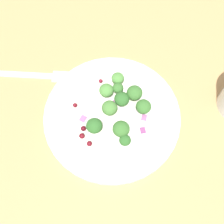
# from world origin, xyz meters

# --- Properties ---
(ground_plane) EXTENTS (1.80, 1.80, 0.02)m
(ground_plane) POSITION_xyz_m (0.00, 0.00, -0.01)
(ground_plane) COLOR tan
(plate) EXTENTS (0.25, 0.25, 0.02)m
(plate) POSITION_xyz_m (0.01, -0.02, 0.01)
(plate) COLOR white
(plate) RESTS_ON ground_plane
(dressing_pool) EXTENTS (0.14, 0.14, 0.00)m
(dressing_pool) POSITION_xyz_m (0.01, -0.02, 0.01)
(dressing_pool) COLOR white
(dressing_pool) RESTS_ON plate
(broccoli_floret_0) EXTENTS (0.02, 0.02, 0.02)m
(broccoli_floret_0) POSITION_xyz_m (-0.04, 0.03, 0.03)
(broccoli_floret_0) COLOR #ADD18E
(broccoli_floret_0) RESTS_ON plate
(broccoli_floret_1) EXTENTS (0.03, 0.03, 0.03)m
(broccoli_floret_1) POSITION_xyz_m (-0.03, 0.00, 0.03)
(broccoli_floret_1) COLOR #8EB77A
(broccoli_floret_1) RESTS_ON plate
(broccoli_floret_2) EXTENTS (0.02, 0.02, 0.02)m
(broccoli_floret_2) POSITION_xyz_m (-0.02, 0.02, 0.03)
(broccoli_floret_2) COLOR #ADD18E
(broccoli_floret_2) RESTS_ON plate
(broccoli_floret_3) EXTENTS (0.03, 0.03, 0.03)m
(broccoli_floret_3) POSITION_xyz_m (0.00, -0.02, 0.03)
(broccoli_floret_3) COLOR #8EB77A
(broccoli_floret_3) RESTS_ON plate
(broccoli_floret_4) EXTENTS (0.03, 0.03, 0.03)m
(broccoli_floret_4) POSITION_xyz_m (0.04, -0.03, 0.03)
(broccoli_floret_4) COLOR #ADD18E
(broccoli_floret_4) RESTS_ON plate
(broccoli_floret_5) EXTENTS (0.03, 0.03, 0.03)m
(broccoli_floret_5) POSITION_xyz_m (0.01, -0.06, 0.03)
(broccoli_floret_5) COLOR #ADD18E
(broccoli_floret_5) RESTS_ON plate
(broccoli_floret_6) EXTENTS (0.03, 0.03, 0.03)m
(broccoli_floret_6) POSITION_xyz_m (0.03, 0.03, 0.03)
(broccoli_floret_6) COLOR #9EC684
(broccoli_floret_6) RESTS_ON plate
(broccoli_floret_7) EXTENTS (0.03, 0.03, 0.03)m
(broccoli_floret_7) POSITION_xyz_m (0.01, 0.03, 0.04)
(broccoli_floret_7) COLOR #9EC684
(broccoli_floret_7) RESTS_ON plate
(broccoli_floret_8) EXTENTS (0.03, 0.03, 0.03)m
(broccoli_floret_8) POSITION_xyz_m (0.00, 0.01, 0.03)
(broccoli_floret_8) COLOR #8EB77A
(broccoli_floret_8) RESTS_ON plate
(broccoli_floret_9) EXTENTS (0.02, 0.02, 0.02)m
(broccoli_floret_9) POSITION_xyz_m (0.06, -0.03, 0.03)
(broccoli_floret_9) COLOR #ADD18E
(broccoli_floret_9) RESTS_ON plate
(cranberry_0) EXTENTS (0.01, 0.01, 0.01)m
(cranberry_0) POSITION_xyz_m (0.04, -0.02, 0.02)
(cranberry_0) COLOR maroon
(cranberry_0) RESTS_ON plate
(cranberry_1) EXTENTS (0.01, 0.01, 0.01)m
(cranberry_1) POSITION_xyz_m (0.03, -0.08, 0.02)
(cranberry_1) COLOR maroon
(cranberry_1) RESTS_ON plate
(cranberry_2) EXTENTS (0.01, 0.01, 0.01)m
(cranberry_2) POSITION_xyz_m (-0.00, -0.07, 0.02)
(cranberry_2) COLOR #4C0A14
(cranberry_2) RESTS_ON plate
(cranberry_3) EXTENTS (0.01, 0.01, 0.01)m
(cranberry_3) POSITION_xyz_m (-0.05, -0.06, 0.02)
(cranberry_3) COLOR maroon
(cranberry_3) RESTS_ON plate
(cranberry_4) EXTENTS (0.01, 0.01, 0.01)m
(cranberry_4) POSITION_xyz_m (0.01, -0.05, 0.02)
(cranberry_4) COLOR #4C0A14
(cranberry_4) RESTS_ON plate
(cranberry_5) EXTENTS (0.01, 0.01, 0.01)m
(cranberry_5) POSITION_xyz_m (-0.06, 0.01, 0.02)
(cranberry_5) COLOR maroon
(cranberry_5) RESTS_ON plate
(cranberry_6) EXTENTS (0.01, 0.01, 0.01)m
(cranberry_6) POSITION_xyz_m (0.01, -0.08, 0.02)
(cranberry_6) COLOR maroon
(cranberry_6) RESTS_ON plate
(onion_bit_0) EXTENTS (0.01, 0.01, 0.00)m
(onion_bit_0) POSITION_xyz_m (-0.02, -0.06, 0.01)
(onion_bit_0) COLOR #A35B93
(onion_bit_0) RESTS_ON plate
(onion_bit_1) EXTENTS (0.01, 0.01, 0.01)m
(onion_bit_1) POSITION_xyz_m (0.05, 0.03, 0.01)
(onion_bit_1) COLOR #A35B93
(onion_bit_1) RESTS_ON plate
(onion_bit_2) EXTENTS (0.01, 0.01, 0.00)m
(onion_bit_2) POSITION_xyz_m (0.06, 0.01, 0.01)
(onion_bit_2) COLOR #843D75
(onion_bit_2) RESTS_ON plate
(onion_bit_3) EXTENTS (0.02, 0.02, 0.00)m
(onion_bit_3) POSITION_xyz_m (0.03, 0.03, 0.01)
(onion_bit_3) COLOR #A35B93
(onion_bit_3) RESTS_ON plate
(onion_bit_4) EXTENTS (0.01, 0.01, 0.01)m
(onion_bit_4) POSITION_xyz_m (-0.01, -0.00, 0.02)
(onion_bit_4) COLOR #934C84
(onion_bit_4) RESTS_ON plate
(fork) EXTENTS (0.14, 0.15, 0.01)m
(fork) POSITION_xyz_m (-0.16, -0.09, 0.00)
(fork) COLOR silver
(fork) RESTS_ON ground_plane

